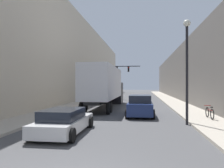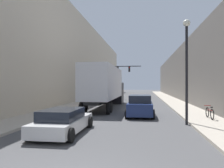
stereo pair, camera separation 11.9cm
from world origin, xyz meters
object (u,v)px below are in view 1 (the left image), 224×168
sedan_car (64,122)px  semi_truck (105,86)px  suv_car (140,106)px  parked_bicycle (210,113)px  traffic_signal_gantry (114,75)px  street_lamp (187,57)px

sedan_car → semi_truck: bearing=90.1°
suv_car → parked_bicycle: size_ratio=2.46×
sedan_car → traffic_signal_gantry: (-0.97, 26.87, 3.50)m
semi_truck → suv_car: 7.03m
sedan_car → parked_bicycle: sedan_car is taller
traffic_signal_gantry → parked_bicycle: traffic_signal_gantry is taller
sedan_car → suv_car: bearing=61.3°
suv_car → traffic_signal_gantry: bearing=103.2°
semi_truck → parked_bicycle: bearing=-41.1°
traffic_signal_gantry → street_lamp: size_ratio=0.94×
semi_truck → suv_car: semi_truck is taller
traffic_signal_gantry → street_lamp: street_lamp is taller
suv_car → parked_bicycle: bearing=-19.3°
sedan_car → traffic_signal_gantry: traffic_signal_gantry is taller
suv_car → parked_bicycle: (4.73, -1.66, -0.26)m
suv_car → parked_bicycle: 5.02m
semi_truck → sedan_car: size_ratio=2.91×
semi_truck → sedan_car: bearing=-89.9°
parked_bicycle → sedan_car: bearing=-148.7°
semi_truck → suv_car: (3.75, -5.73, -1.57)m
suv_car → sedan_car: bearing=-118.7°
traffic_signal_gantry → semi_truck: bearing=-86.2°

